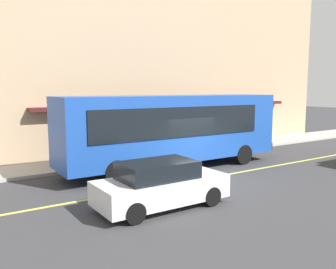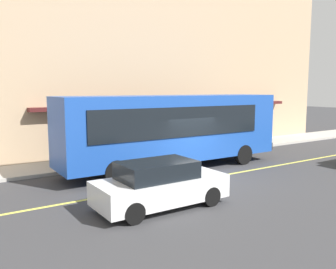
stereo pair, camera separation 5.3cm
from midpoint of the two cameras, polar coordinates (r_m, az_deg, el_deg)
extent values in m
plane|color=#38383A|center=(15.24, 6.47, -7.07)|extent=(120.00, 120.00, 0.00)
cube|color=#B2ADA3|center=(19.57, -3.69, -3.58)|extent=(80.00, 2.65, 0.15)
cube|color=#D8D14C|center=(15.24, 6.47, -7.05)|extent=(36.00, 0.16, 0.01)
cube|color=tan|center=(25.75, -3.62, 11.90)|extent=(25.97, 8.49, 11.65)
cube|color=#4C1919|center=(21.90, 2.30, 4.78)|extent=(18.18, 0.70, 0.20)
cube|color=black|center=(22.18, 1.95, 1.45)|extent=(15.58, 0.08, 2.00)
cube|color=#1E4CAD|center=(16.64, 0.95, 1.20)|extent=(11.02, 2.60, 3.00)
cube|color=black|center=(20.14, 13.98, 3.09)|extent=(0.14, 2.10, 1.80)
cube|color=black|center=(17.51, -2.18, 2.69)|extent=(8.80, 0.14, 1.32)
cube|color=black|center=(15.39, 2.65, 2.04)|extent=(8.80, 0.14, 1.32)
cube|color=#0CF259|center=(20.15, 14.19, 5.62)|extent=(0.10, 1.90, 0.36)
cube|color=#2D2D33|center=(20.39, 14.03, -1.42)|extent=(0.18, 2.40, 0.40)
cylinder|color=black|center=(19.85, 7.60, -2.23)|extent=(1.00, 0.31, 1.00)
cylinder|color=black|center=(18.21, 12.21, -3.20)|extent=(1.00, 0.31, 1.00)
cylinder|color=black|center=(16.26, -11.72, -4.45)|extent=(1.00, 0.31, 1.00)
cylinder|color=black|center=(14.22, -8.41, -6.08)|extent=(1.00, 0.31, 1.00)
cylinder|color=#2D2D33|center=(17.38, -9.23, 0.54)|extent=(0.12, 0.12, 3.20)
cube|color=black|center=(17.46, -9.58, 4.35)|extent=(0.30, 0.30, 0.90)
sphere|color=red|center=(17.61, -9.82, 5.25)|extent=(0.18, 0.18, 0.18)
sphere|color=orange|center=(17.62, -9.80, 4.37)|extent=(0.18, 0.18, 0.18)
sphere|color=green|center=(17.64, -9.79, 3.50)|extent=(0.18, 0.18, 0.18)
cube|color=white|center=(11.43, -1.02, -8.86)|extent=(4.31, 1.82, 0.75)
cube|color=black|center=(11.19, -1.68, -5.78)|extent=(2.41, 1.52, 0.55)
cylinder|color=black|center=(12.93, 2.37, -8.20)|extent=(0.64, 0.22, 0.64)
cylinder|color=black|center=(11.70, 7.15, -9.95)|extent=(0.64, 0.22, 0.64)
cylinder|color=black|center=(11.56, -9.29, -10.19)|extent=(0.64, 0.22, 0.64)
cylinder|color=black|center=(10.17, -5.39, -12.62)|extent=(0.64, 0.22, 0.64)
cylinder|color=black|center=(18.54, -16.45, -2.89)|extent=(0.18, 0.18, 0.87)
cylinder|color=maroon|center=(18.42, -16.53, -0.52)|extent=(0.34, 0.34, 0.69)
sphere|color=tan|center=(18.37, -16.59, 0.91)|extent=(0.24, 0.24, 0.24)
camera|label=1|loc=(0.03, -89.91, 0.01)|focal=37.47mm
camera|label=2|loc=(0.03, 90.09, -0.01)|focal=37.47mm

